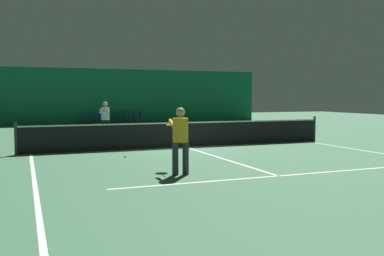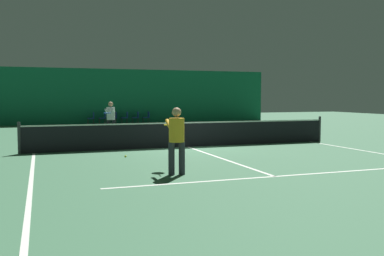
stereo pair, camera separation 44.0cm
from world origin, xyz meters
TOP-DOWN VIEW (x-y plane):
  - ground_plane at (0.00, 0.00)m, footprint 60.00×60.00m
  - backdrop_curtain at (0.00, 15.34)m, footprint 23.00×0.12m
  - court_line_baseline_far at (0.00, 11.90)m, footprint 11.00×0.10m
  - court_line_service_far at (0.00, 6.40)m, footprint 8.25×0.10m
  - court_line_service_near at (0.00, -6.40)m, footprint 8.25×0.10m
  - court_line_sideline_left at (-5.50, 0.00)m, footprint 0.10×23.80m
  - court_line_sideline_right at (5.50, 0.00)m, footprint 0.10×23.80m
  - court_line_centre at (0.00, 0.00)m, footprint 0.10×12.80m
  - tennis_net at (0.00, 0.00)m, footprint 12.00×0.10m
  - player_near at (-2.14, -5.35)m, footprint 0.52×1.38m
  - player_far at (-2.14, 4.92)m, footprint 0.76×1.40m
  - courtside_chair_0 at (-1.91, 14.79)m, footprint 0.44×0.44m
  - courtside_chair_1 at (-1.13, 14.79)m, footprint 0.44×0.44m
  - courtside_chair_2 at (-0.35, 14.79)m, footprint 0.44×0.44m
  - courtside_chair_3 at (0.42, 14.79)m, footprint 0.44×0.44m
  - courtside_chair_4 at (1.20, 14.79)m, footprint 0.44×0.44m
  - courtside_chair_5 at (1.98, 14.79)m, footprint 0.44×0.44m
  - tennis_ball at (-2.76, -1.97)m, footprint 0.07×0.07m

SIDE VIEW (x-z plane):
  - ground_plane at x=0.00m, z-range 0.00..0.00m
  - court_line_baseline_far at x=0.00m, z-range 0.00..0.00m
  - court_line_service_far at x=0.00m, z-range 0.00..0.00m
  - court_line_service_near at x=0.00m, z-range 0.00..0.00m
  - court_line_sideline_left at x=-5.50m, z-range 0.00..0.00m
  - court_line_sideline_right at x=5.50m, z-range 0.00..0.00m
  - court_line_centre at x=0.00m, z-range 0.00..0.00m
  - tennis_ball at x=-2.76m, z-range 0.00..0.07m
  - courtside_chair_0 at x=-1.91m, z-range 0.07..0.91m
  - courtside_chair_1 at x=-1.13m, z-range 0.07..0.91m
  - courtside_chair_2 at x=-0.35m, z-range 0.07..0.91m
  - courtside_chair_3 at x=0.42m, z-range 0.07..0.91m
  - courtside_chair_4 at x=1.20m, z-range 0.07..0.91m
  - courtside_chair_5 at x=1.98m, z-range 0.07..0.91m
  - tennis_net at x=0.00m, z-range -0.02..1.05m
  - player_near at x=-2.14m, z-range 0.14..1.79m
  - player_far at x=-2.14m, z-range 0.14..1.81m
  - backdrop_curtain at x=0.00m, z-range 0.00..3.87m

